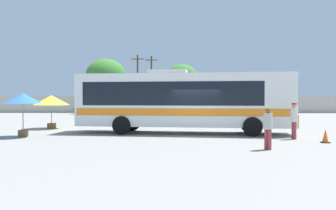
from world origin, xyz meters
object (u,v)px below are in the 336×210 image
at_px(parked_car_leftmost_grey, 90,108).
at_px(parked_car_third_black, 192,108).
at_px(vendor_umbrella_near_gate_blue, 23,99).
at_px(roadside_tree_midleft, 181,79).
at_px(utility_pole_far, 151,83).
at_px(passenger_waiting_on_apron, 268,125).
at_px(utility_pole_near, 138,82).
at_px(attendant_by_bus_door, 294,119).
at_px(parked_car_second_dark_blue, 137,108).
at_px(coach_bus_white_orange, 181,100).
at_px(traffic_cone_on_apron, 325,136).
at_px(roadside_tree_left, 106,76).
at_px(vendor_umbrella_secondary_yellow, 51,101).

relative_size(parked_car_leftmost_grey, parked_car_third_black, 0.98).
xyz_separation_m(vendor_umbrella_near_gate_blue, roadside_tree_midleft, (8.96, 33.18, 2.88)).
xyz_separation_m(vendor_umbrella_near_gate_blue, utility_pole_far, (4.54, 33.71, 2.34)).
relative_size(passenger_waiting_on_apron, utility_pole_near, 0.20).
relative_size(attendant_by_bus_door, utility_pole_near, 0.22).
bearing_deg(utility_pole_far, vendor_umbrella_near_gate_blue, -97.68).
bearing_deg(parked_car_leftmost_grey, parked_car_second_dark_blue, -2.20).
relative_size(vendor_umbrella_near_gate_blue, utility_pole_far, 0.28).
xyz_separation_m(coach_bus_white_orange, utility_pole_far, (-3.84, 31.66, 2.36)).
relative_size(vendor_umbrella_near_gate_blue, utility_pole_near, 0.28).
height_order(utility_pole_far, traffic_cone_on_apron, utility_pole_far).
bearing_deg(roadside_tree_left, vendor_umbrella_secondary_yellow, -86.23).
height_order(parked_car_third_black, roadside_tree_midleft, roadside_tree_midleft).
bearing_deg(utility_pole_far, parked_car_third_black, -56.36).
xyz_separation_m(parked_car_leftmost_grey, traffic_cone_on_apron, (17.62, -28.24, -0.46)).
bearing_deg(traffic_cone_on_apron, coach_bus_white_orange, 146.74).
distance_m(vendor_umbrella_near_gate_blue, roadside_tree_midleft, 34.49).
bearing_deg(parked_car_third_black, vendor_umbrella_near_gate_blue, -111.73).
bearing_deg(roadside_tree_midleft, coach_bus_white_orange, -91.05).
height_order(vendor_umbrella_near_gate_blue, utility_pole_near, utility_pole_near).
distance_m(coach_bus_white_orange, traffic_cone_on_apron, 7.96).
xyz_separation_m(parked_car_leftmost_grey, parked_car_second_dark_blue, (6.03, -0.23, 0.00)).
bearing_deg(traffic_cone_on_apron, roadside_tree_midleft, 99.52).
xyz_separation_m(passenger_waiting_on_apron, roadside_tree_left, (-13.80, 37.39, 4.33)).
relative_size(coach_bus_white_orange, vendor_umbrella_near_gate_blue, 5.40).
height_order(passenger_waiting_on_apron, parked_car_second_dark_blue, passenger_waiting_on_apron).
relative_size(vendor_umbrella_secondary_yellow, traffic_cone_on_apron, 3.68).
relative_size(vendor_umbrella_near_gate_blue, vendor_umbrella_secondary_yellow, 0.98).
distance_m(vendor_umbrella_secondary_yellow, utility_pole_near, 27.90).
xyz_separation_m(coach_bus_white_orange, traffic_cone_on_apron, (6.51, -4.27, -1.65)).
bearing_deg(traffic_cone_on_apron, utility_pole_far, 106.08).
distance_m(coach_bus_white_orange, vendor_umbrella_secondary_yellow, 9.14).
height_order(parked_car_third_black, utility_pole_near, utility_pole_near).
bearing_deg(roadside_tree_left, attendant_by_bus_door, -64.61).
height_order(passenger_waiting_on_apron, utility_pole_near, utility_pole_near).
height_order(coach_bus_white_orange, vendor_umbrella_secondary_yellow, coach_bus_white_orange).
bearing_deg(traffic_cone_on_apron, attendant_by_bus_door, 124.14).
xyz_separation_m(passenger_waiting_on_apron, vendor_umbrella_secondary_yellow, (-11.96, 9.44, 0.90)).
bearing_deg(traffic_cone_on_apron, parked_car_second_dark_blue, 112.47).
distance_m(vendor_umbrella_secondary_yellow, parked_car_leftmost_grey, 21.18).
bearing_deg(parked_car_third_black, roadside_tree_left, 147.99).
bearing_deg(vendor_umbrella_secondary_yellow, parked_car_third_black, 62.99).
bearing_deg(passenger_waiting_on_apron, roadside_tree_left, 110.25).
bearing_deg(parked_car_second_dark_blue, coach_bus_white_orange, -77.92).
relative_size(vendor_umbrella_secondary_yellow, roadside_tree_left, 0.30).
bearing_deg(vendor_umbrella_near_gate_blue, roadside_tree_left, 93.64).
relative_size(attendant_by_bus_door, parked_car_leftmost_grey, 0.42).
xyz_separation_m(utility_pole_far, roadside_tree_left, (-6.64, -0.73, 0.98)).
bearing_deg(parked_car_leftmost_grey, attendant_by_bus_door, -58.16).
xyz_separation_m(roadside_tree_left, traffic_cone_on_apron, (16.99, -35.20, -4.99)).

